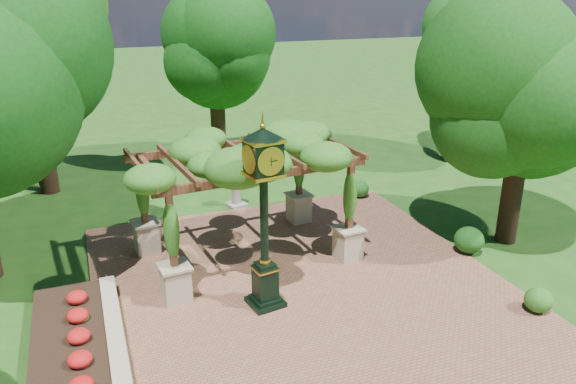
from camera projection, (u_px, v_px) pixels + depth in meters
name	position (u px, v px, depth m)	size (l,w,h in m)	color
ground	(327.00, 317.00, 12.85)	(120.00, 120.00, 0.00)	#1E4714
brick_plaza	(310.00, 295.00, 13.72)	(10.00, 12.00, 0.04)	brown
border_wall	(116.00, 340.00, 11.70)	(0.35, 5.00, 0.40)	#C6B793
flower_bed	(70.00, 351.00, 11.40)	(1.50, 5.00, 0.36)	red
pedestal_clock	(264.00, 203.00, 12.41)	(0.99, 0.99, 4.38)	black
pergola	(244.00, 157.00, 14.74)	(5.95, 4.09, 3.54)	tan
sundial	(236.00, 193.00, 19.10)	(0.74, 0.74, 1.08)	#999991
shrub_front	(538.00, 300.00, 12.94)	(0.64, 0.64, 0.58)	#27621C
shrub_mid	(469.00, 240.00, 15.76)	(0.83, 0.83, 0.75)	#174814
shrub_back	(360.00, 189.00, 19.89)	(0.67, 0.67, 0.60)	#205F1B
tree_west_far	(25.00, 30.00, 18.56)	(4.25, 4.25, 8.34)	black
tree_north	(215.00, 51.00, 22.60)	(3.85, 3.85, 6.74)	#362315
tree_east_far	(461.00, 37.00, 22.71)	(4.42, 4.42, 7.45)	#312213
tree_east_near	(527.00, 90.00, 15.11)	(4.17, 4.17, 6.52)	black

